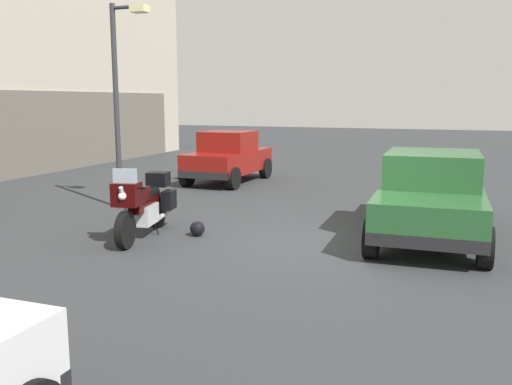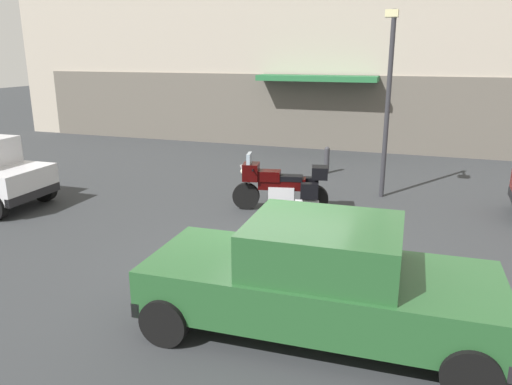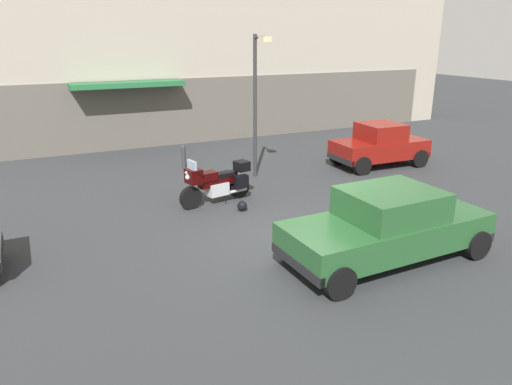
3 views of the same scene
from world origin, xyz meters
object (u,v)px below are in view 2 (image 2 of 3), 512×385
object	(u,v)px
motorcycle	(282,185)
streetlamp_curbside	(389,87)
car_sedan_far	(320,279)
bollard_curbside	(327,159)
helmet	(287,218)

from	to	relation	value
motorcycle	streetlamp_curbside	bearing A→B (deg)	-150.83
car_sedan_far	bollard_curbside	world-z (taller)	car_sedan_far
helmet	streetlamp_curbside	xyz separation A→B (m)	(1.75, 2.73, 2.67)
motorcycle	streetlamp_curbside	xyz separation A→B (m)	(2.13, 1.82, 2.19)
helmet	streetlamp_curbside	distance (m)	4.20
helmet	streetlamp_curbside	world-z (taller)	streetlamp_curbside
streetlamp_curbside	motorcycle	bearing A→B (deg)	-139.52
car_sedan_far	streetlamp_curbside	xyz separation A→B (m)	(0.21, 6.76, 2.03)
car_sedan_far	motorcycle	bearing A→B (deg)	109.73
motorcycle	helmet	distance (m)	1.10
helmet	bollard_curbside	xyz separation A→B (m)	(-0.09, 4.97, 0.30)
bollard_curbside	helmet	bearing A→B (deg)	-88.93
helmet	bollard_curbside	size ratio (longest dim) A/B	0.34
helmet	streetlamp_curbside	bearing A→B (deg)	57.27
motorcycle	car_sedan_far	distance (m)	5.31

